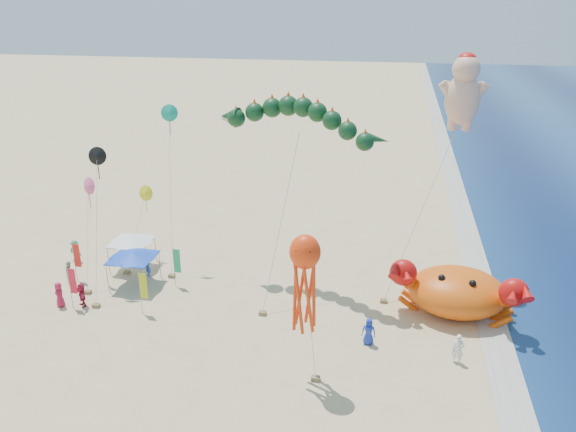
% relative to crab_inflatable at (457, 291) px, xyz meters
% --- Properties ---
extents(ground, '(320.00, 320.00, 0.00)m').
position_rel_crab_inflatable_xyz_m(ground, '(-9.68, -2.43, -1.72)').
color(ground, '#D1B784').
rests_on(ground, ground).
extents(foam_strip, '(320.00, 320.00, 0.00)m').
position_rel_crab_inflatable_xyz_m(foam_strip, '(2.32, -2.43, -1.71)').
color(foam_strip, silver).
rests_on(foam_strip, ground).
extents(crab_inflatable, '(8.90, 6.68, 3.90)m').
position_rel_crab_inflatable_xyz_m(crab_inflatable, '(0.00, 0.00, 0.00)').
color(crab_inflatable, '#EA550C').
rests_on(crab_inflatable, ground).
extents(dragon_kite, '(12.38, 8.43, 13.43)m').
position_rel_crab_inflatable_xyz_m(dragon_kite, '(-11.71, 3.02, 10.36)').
color(dragon_kite, '#0D3318').
rests_on(dragon_kite, ground).
extents(cherub_kite, '(6.05, 7.58, 16.80)m').
position_rel_crab_inflatable_xyz_m(cherub_kite, '(-0.34, 6.79, 12.48)').
color(cherub_kite, '#F7B497').
rests_on(cherub_kite, ground).
extents(octopus_kite, '(1.84, 1.51, 8.85)m').
position_rel_crab_inflatable_xyz_m(octopus_kite, '(-9.15, -8.79, 4.75)').
color(octopus_kite, '#FF3B0D').
rests_on(octopus_kite, ground).
extents(canopy_blue, '(3.42, 3.42, 2.71)m').
position_rel_crab_inflatable_xyz_m(canopy_blue, '(-23.50, -0.35, 0.72)').
color(canopy_blue, gray).
rests_on(canopy_blue, ground).
extents(canopy_white, '(3.27, 3.27, 2.71)m').
position_rel_crab_inflatable_xyz_m(canopy_white, '(-24.91, 2.32, 0.72)').
color(canopy_white, gray).
rests_on(canopy_white, ground).
extents(feather_flags, '(8.36, 4.41, 3.20)m').
position_rel_crab_inflatable_xyz_m(feather_flags, '(-23.84, -2.24, 0.29)').
color(feather_flags, gray).
rests_on(feather_flags, ground).
extents(beachgoers, '(30.77, 9.14, 1.89)m').
position_rel_crab_inflatable_xyz_m(beachgoers, '(-22.11, -2.21, -0.83)').
color(beachgoers, '#A41A3B').
rests_on(beachgoers, ground).
extents(small_kites, '(6.37, 8.54, 12.81)m').
position_rel_crab_inflatable_xyz_m(small_kites, '(-24.65, 2.19, 6.11)').
color(small_kites, '#0D977C').
rests_on(small_kites, ground).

